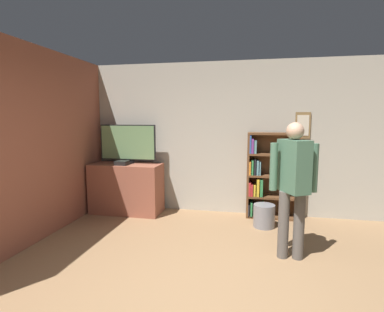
{
  "coord_description": "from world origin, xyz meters",
  "views": [
    {
      "loc": [
        0.4,
        -2.26,
        1.7
      ],
      "look_at": [
        -0.47,
        2.01,
        1.16
      ],
      "focal_mm": 28.0,
      "sensor_mm": 36.0,
      "label": 1
    }
  ],
  "objects_px": {
    "game_console": "(122,163)",
    "waste_bin": "(264,216)",
    "television": "(128,143)",
    "person": "(293,180)",
    "bookshelf": "(267,178)"
  },
  "relations": [
    {
      "from": "bookshelf",
      "to": "person",
      "type": "distance_m",
      "value": 1.56
    },
    {
      "from": "game_console",
      "to": "waste_bin",
      "type": "bearing_deg",
      "value": -3.86
    },
    {
      "from": "person",
      "to": "waste_bin",
      "type": "height_order",
      "value": "person"
    },
    {
      "from": "game_console",
      "to": "person",
      "type": "distance_m",
      "value": 2.98
    },
    {
      "from": "game_console",
      "to": "person",
      "type": "relative_size",
      "value": 0.13
    },
    {
      "from": "television",
      "to": "waste_bin",
      "type": "distance_m",
      "value": 2.68
    },
    {
      "from": "waste_bin",
      "to": "bookshelf",
      "type": "bearing_deg",
      "value": 83.04
    },
    {
      "from": "television",
      "to": "waste_bin",
      "type": "xyz_separation_m",
      "value": [
        2.43,
        -0.39,
        -1.08
      ]
    },
    {
      "from": "television",
      "to": "person",
      "type": "height_order",
      "value": "person"
    },
    {
      "from": "television",
      "to": "waste_bin",
      "type": "relative_size",
      "value": 2.9
    },
    {
      "from": "game_console",
      "to": "bookshelf",
      "type": "relative_size",
      "value": 0.14
    },
    {
      "from": "television",
      "to": "bookshelf",
      "type": "bearing_deg",
      "value": 2.55
    },
    {
      "from": "television",
      "to": "game_console",
      "type": "height_order",
      "value": "television"
    },
    {
      "from": "waste_bin",
      "to": "television",
      "type": "bearing_deg",
      "value": 170.98
    },
    {
      "from": "television",
      "to": "bookshelf",
      "type": "xyz_separation_m",
      "value": [
        2.49,
        0.11,
        -0.56
      ]
    }
  ]
}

